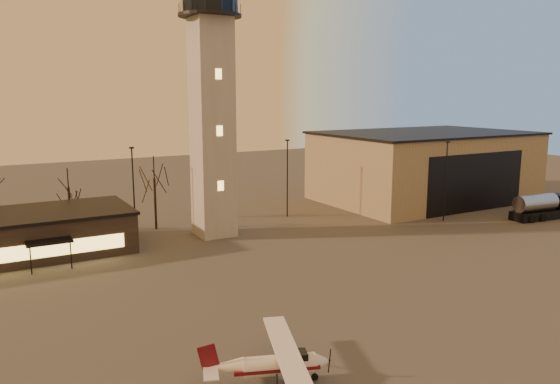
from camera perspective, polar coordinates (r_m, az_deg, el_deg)
name	(u,v)px	position (r m, az deg, el deg)	size (l,w,h in m)	color
ground	(388,333)	(38.79, 11.27, -14.26)	(220.00, 220.00, 0.00)	#464340
control_tower	(212,90)	(61.11, -7.17, 10.52)	(6.80, 6.80, 32.60)	gray
hangar	(424,166)	(85.46, 14.81, 2.65)	(30.60, 20.60, 10.30)	#9B8965
light_poles	(214,187)	(63.12, -6.88, 0.56)	(58.50, 12.25, 10.14)	black
tree_row	(72,182)	(67.05, -20.92, 0.98)	(37.20, 9.20, 8.80)	black
cessna_front	(281,368)	(31.87, 0.13, -17.91)	(7.87, 9.61, 2.70)	silver
fuel_truck	(542,209)	(78.07, 25.70, -1.60)	(9.06, 3.73, 3.27)	black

